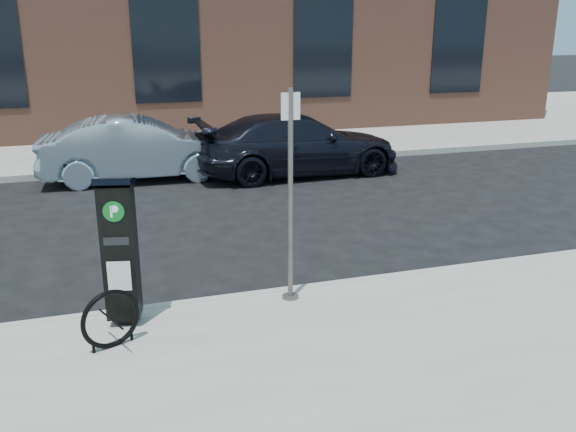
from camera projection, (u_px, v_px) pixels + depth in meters
name	position (u px, v px, depth m)	size (l,w,h in m)	color
ground	(286.00, 299.00, 8.10)	(120.00, 120.00, 0.00)	black
sidewalk_far	(164.00, 130.00, 20.83)	(60.00, 12.00, 0.15)	gray
curb_near	(286.00, 294.00, 8.06)	(60.00, 0.12, 0.16)	#9E9B93
curb_far	(191.00, 167.00, 15.38)	(60.00, 0.12, 0.16)	#9E9B93
building	(148.00, 7.00, 22.35)	(28.00, 10.05, 8.25)	brown
parking_kiosk	(120.00, 249.00, 6.87)	(0.47, 0.44, 1.77)	black
sign_pole	(290.00, 199.00, 7.39)	(0.23, 0.21, 2.64)	#58524D
bike_rack	(111.00, 319.00, 6.49)	(0.63, 0.30, 0.66)	black
car_silver	(139.00, 148.00, 14.25)	(1.57, 4.49, 1.48)	#9AB0C4
car_dark	(298.00, 145.00, 14.77)	(2.05, 5.04, 1.46)	black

